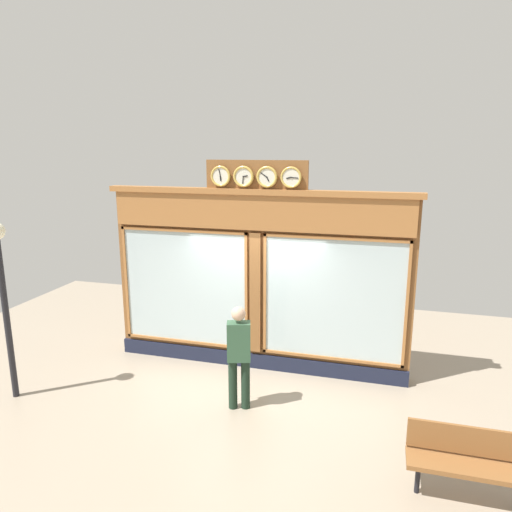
# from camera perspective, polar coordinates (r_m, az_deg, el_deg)

# --- Properties ---
(ground_plane) EXTENTS (14.00, 14.00, 0.00)m
(ground_plane) POSITION_cam_1_polar(r_m,az_deg,el_deg) (6.86, -6.78, -23.27)
(ground_plane) COLOR gray
(shop_facade) EXTENTS (5.61, 0.42, 3.84)m
(shop_facade) POSITION_cam_1_polar(r_m,az_deg,el_deg) (8.63, 0.22, -2.77)
(shop_facade) COLOR brown
(shop_facade) RESTS_ON ground_plane
(pedestrian) EXTENTS (0.41, 0.31, 1.69)m
(pedestrian) POSITION_cam_1_polar(r_m,az_deg,el_deg) (7.46, -2.08, -11.71)
(pedestrian) COLOR #1C2F21
(pedestrian) RESTS_ON ground_plane
(street_lamp) EXTENTS (0.28, 0.28, 2.93)m
(street_lamp) POSITION_cam_1_polar(r_m,az_deg,el_deg) (8.44, -28.43, -2.72)
(street_lamp) COLOR black
(street_lamp) RESTS_ON ground_plane
(street_bench) EXTENTS (1.40, 0.40, 0.87)m
(street_bench) POSITION_cam_1_polar(r_m,az_deg,el_deg) (6.44, 24.43, -21.46)
(street_bench) COLOR brown
(street_bench) RESTS_ON ground_plane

